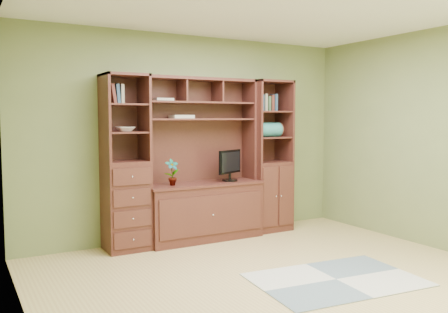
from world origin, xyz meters
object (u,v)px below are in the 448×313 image
center_hutch (204,159)px  monitor (230,160)px  right_tower (269,156)px  left_tower (125,163)px

center_hutch → monitor: center_hutch is taller
center_hutch → monitor: (0.36, -0.03, -0.02)m
center_hutch → monitor: bearing=-5.5°
center_hutch → right_tower: 1.03m
left_tower → monitor: left_tower is taller
left_tower → right_tower: bearing=0.0°
left_tower → right_tower: same height
left_tower → right_tower: size_ratio=1.00×
left_tower → monitor: 1.37m
center_hutch → right_tower: size_ratio=1.00×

